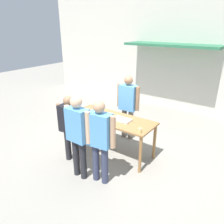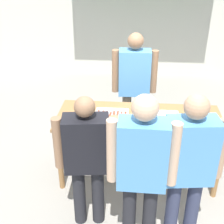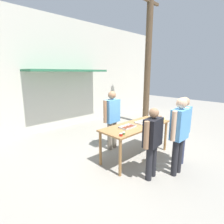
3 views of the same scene
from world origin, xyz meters
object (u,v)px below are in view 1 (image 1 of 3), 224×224
(food_tray_buns, at_px, (122,120))
(person_server_behind_table, at_px, (128,102))
(beer_cup, at_px, (140,130))
(condiment_jar_ketchup, at_px, (79,113))
(person_customer_holding_hotdog, at_px, (70,124))
(condiment_jar_mustard, at_px, (76,112))
(food_tray_sausages, at_px, (101,114))
(person_customer_with_cup, at_px, (100,136))
(person_customer_waiting_in_line, at_px, (78,131))

(food_tray_buns, bearing_deg, person_server_behind_table, 113.24)
(person_server_behind_table, bearing_deg, beer_cup, -50.74)
(beer_cup, xyz_separation_m, person_server_behind_table, (-1.01, 1.15, 0.08))
(food_tray_buns, xyz_separation_m, condiment_jar_ketchup, (-1.10, -0.29, 0.01))
(beer_cup, bearing_deg, person_customer_holding_hotdog, -158.35)
(food_tray_buns, bearing_deg, condiment_jar_mustard, -166.00)
(food_tray_sausages, xyz_separation_m, person_customer_with_cup, (0.83, -1.07, 0.09))
(person_customer_waiting_in_line, bearing_deg, person_server_behind_table, -85.97)
(person_server_behind_table, height_order, person_customer_with_cup, person_server_behind_table)
(person_customer_holding_hotdog, bearing_deg, person_server_behind_table, -111.73)
(condiment_jar_ketchup, bearing_deg, person_customer_with_cup, -31.14)
(beer_cup, xyz_separation_m, person_customer_holding_hotdog, (-1.46, -0.58, -0.04))
(condiment_jar_mustard, relative_size, person_customer_with_cup, 0.04)
(person_customer_with_cup, height_order, person_customer_waiting_in_line, person_customer_waiting_in_line)
(food_tray_sausages, xyz_separation_m, beer_cup, (1.27, -0.30, 0.03))
(food_tray_sausages, height_order, food_tray_buns, food_tray_buns)
(condiment_jar_ketchup, bearing_deg, food_tray_buns, 14.65)
(beer_cup, height_order, person_customer_waiting_in_line, person_customer_waiting_in_line)
(food_tray_sausages, relative_size, condiment_jar_ketchup, 5.63)
(food_tray_sausages, xyz_separation_m, person_server_behind_table, (0.27, 0.86, 0.12))
(person_customer_with_cup, bearing_deg, person_server_behind_table, -80.80)
(condiment_jar_ketchup, bearing_deg, person_customer_holding_hotdog, -65.23)
(condiment_jar_ketchup, xyz_separation_m, person_server_behind_table, (0.73, 1.14, 0.10))
(condiment_jar_mustard, distance_m, person_customer_holding_hotdog, 0.69)
(condiment_jar_mustard, distance_m, person_customer_with_cup, 1.59)
(condiment_jar_ketchup, xyz_separation_m, person_customer_with_cup, (1.29, -0.78, 0.07))
(food_tray_sausages, bearing_deg, person_customer_with_cup, -52.27)
(person_customer_waiting_in_line, bearing_deg, person_customer_holding_hotdog, -28.23)
(person_server_behind_table, bearing_deg, food_tray_sausages, -109.11)
(person_server_behind_table, relative_size, person_customer_holding_hotdog, 1.12)
(food_tray_sausages, xyz_separation_m, person_customer_holding_hotdog, (-0.19, -0.88, -0.01))
(condiment_jar_ketchup, relative_size, person_server_behind_table, 0.04)
(food_tray_buns, relative_size, beer_cup, 4.62)
(food_tray_sausages, distance_m, condiment_jar_ketchup, 0.55)
(food_tray_buns, bearing_deg, condiment_jar_ketchup, -165.35)
(condiment_jar_ketchup, relative_size, person_customer_holding_hotdog, 0.05)
(person_server_behind_table, distance_m, person_customer_waiting_in_line, 2.05)
(condiment_jar_mustard, xyz_separation_m, person_customer_waiting_in_line, (0.94, -0.90, 0.10))
(beer_cup, bearing_deg, person_customer_with_cup, -120.24)
(condiment_jar_mustard, height_order, person_customer_holding_hotdog, person_customer_holding_hotdog)
(person_server_behind_table, distance_m, person_customer_with_cup, 2.00)
(condiment_jar_mustard, xyz_separation_m, beer_cup, (1.84, 0.00, 0.02))
(condiment_jar_ketchup, distance_m, beer_cup, 1.74)
(food_tray_sausages, height_order, condiment_jar_ketchup, condiment_jar_ketchup)
(beer_cup, distance_m, person_customer_waiting_in_line, 1.27)
(food_tray_sausages, bearing_deg, person_customer_holding_hotdog, -102.19)
(food_tray_buns, relative_size, person_server_behind_table, 0.25)
(condiment_jar_ketchup, distance_m, person_server_behind_table, 1.36)
(condiment_jar_ketchup, distance_m, person_customer_with_cup, 1.51)
(beer_cup, xyz_separation_m, person_customer_with_cup, (-0.45, -0.77, 0.06))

